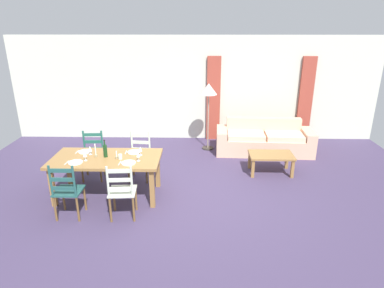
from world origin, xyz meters
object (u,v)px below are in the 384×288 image
(couch, at_px, (264,141))
(coffee_table, at_px, (271,157))
(wine_glass_near_right, at_px, (138,155))
(wine_glass_far_left, at_px, (90,149))
(dining_chair_near_right, at_px, (122,191))
(dining_table, at_px, (106,162))
(dining_chair_far_left, at_px, (93,156))
(coffee_cup_primary, at_px, (120,157))
(dining_chair_far_right, at_px, (140,156))
(wine_glass_near_left, at_px, (85,155))
(dining_chair_near_left, at_px, (67,191))
(wine_bottle, at_px, (105,151))
(wine_glass_far_right, at_px, (140,149))
(standing_lamp, at_px, (209,93))

(couch, distance_m, coffee_table, 1.22)
(wine_glass_near_right, distance_m, wine_glass_far_left, 0.96)
(dining_chair_near_right, distance_m, wine_glass_far_left, 1.20)
(dining_table, xyz_separation_m, dining_chair_near_right, (0.42, -0.73, -0.19))
(dining_chair_far_left, distance_m, coffee_cup_primary, 1.16)
(dining_chair_far_left, bearing_deg, wine_glass_near_right, -39.21)
(dining_chair_near_right, relative_size, wine_glass_far_left, 5.96)
(couch, bearing_deg, coffee_cup_primary, -141.47)
(dining_chair_far_right, bearing_deg, coffee_table, 6.70)
(dining_chair_far_left, height_order, wine_glass_near_left, dining_chair_far_left)
(dining_chair_far_right, height_order, wine_glass_near_left, dining_chair_far_right)
(coffee_cup_primary, bearing_deg, dining_chair_far_left, 132.95)
(dining_chair_near_left, relative_size, wine_glass_far_left, 5.96)
(wine_glass_near_left, bearing_deg, dining_chair_far_right, 49.00)
(wine_bottle, xyz_separation_m, coffee_table, (3.14, 1.02, -0.51))
(wine_bottle, bearing_deg, dining_chair_far_left, 123.65)
(wine_bottle, xyz_separation_m, coffee_cup_primary, (0.28, -0.10, -0.07))
(coffee_cup_primary, relative_size, coffee_table, 0.10)
(coffee_table, bearing_deg, dining_table, -161.42)
(wine_glass_far_right, xyz_separation_m, standing_lamp, (1.26, 2.33, 0.55))
(dining_chair_far_right, height_order, standing_lamp, standing_lamp)
(dining_chair_near_right, relative_size, standing_lamp, 0.59)
(dining_chair_near_left, height_order, wine_bottle, wine_bottle)
(dining_chair_near_left, relative_size, standing_lamp, 0.59)
(wine_glass_near_left, relative_size, couch, 0.07)
(dining_chair_near_right, bearing_deg, wine_glass_far_left, 130.75)
(dining_chair_far_left, height_order, wine_glass_near_right, dining_chair_far_left)
(wine_glass_near_right, bearing_deg, wine_glass_far_right, 91.77)
(couch, bearing_deg, dining_chair_far_left, -157.63)
(dining_chair_far_right, height_order, wine_glass_near_right, dining_chair_far_right)
(dining_chair_near_right, height_order, dining_chair_far_left, same)
(dining_table, relative_size, coffee_table, 2.11)
(wine_glass_far_left, xyz_separation_m, standing_lamp, (2.17, 2.32, 0.55))
(dining_chair_far_right, distance_m, standing_lamp, 2.40)
(wine_glass_near_right, bearing_deg, standing_lamp, 64.21)
(couch, bearing_deg, wine_glass_far_right, -140.62)
(dining_chair_far_left, bearing_deg, wine_bottle, -56.35)
(dining_chair_near_left, relative_size, wine_glass_near_left, 5.96)
(dining_chair_near_left, bearing_deg, coffee_table, 26.50)
(dining_chair_near_left, height_order, wine_glass_far_left, dining_chair_near_left)
(dining_chair_near_left, xyz_separation_m, coffee_cup_primary, (0.72, 0.66, 0.32))
(dining_table, relative_size, dining_chair_near_left, 1.98)
(dining_chair_far_left, bearing_deg, dining_chair_far_right, -0.58)
(dining_chair_near_left, bearing_deg, wine_glass_near_left, 77.31)
(wine_glass_far_right, bearing_deg, dining_table, -168.22)
(dining_chair_near_right, relative_size, dining_chair_far_right, 1.00)
(dining_chair_near_left, height_order, wine_glass_near_right, dining_chair_near_left)
(dining_chair_near_right, height_order, wine_glass_near_left, dining_chair_near_right)
(dining_chair_near_left, relative_size, dining_chair_far_left, 1.00)
(wine_glass_near_left, bearing_deg, wine_glass_far_right, 16.53)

